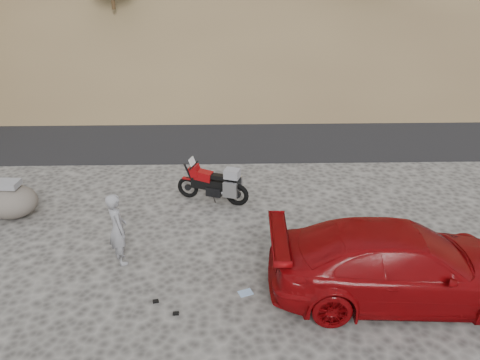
{
  "coord_description": "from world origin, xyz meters",
  "views": [
    {
      "loc": [
        1.32,
        -9.22,
        6.49
      ],
      "look_at": [
        1.6,
        2.15,
        1.0
      ],
      "focal_mm": 35.0,
      "sensor_mm": 36.0,
      "label": 1
    }
  ],
  "objects_px": {
    "man": "(122,261)",
    "boulder": "(12,201)",
    "red_car": "(396,294)",
    "motorcycle": "(216,184)"
  },
  "relations": [
    {
      "from": "man",
      "to": "red_car",
      "type": "relative_size",
      "value": 0.32
    },
    {
      "from": "motorcycle",
      "to": "man",
      "type": "distance_m",
      "value": 3.64
    },
    {
      "from": "motorcycle",
      "to": "boulder",
      "type": "distance_m",
      "value": 5.57
    },
    {
      "from": "red_car",
      "to": "boulder",
      "type": "relative_size",
      "value": 3.29
    },
    {
      "from": "man",
      "to": "boulder",
      "type": "distance_m",
      "value": 4.04
    },
    {
      "from": "motorcycle",
      "to": "man",
      "type": "bearing_deg",
      "value": -107.57
    },
    {
      "from": "motorcycle",
      "to": "man",
      "type": "height_order",
      "value": "motorcycle"
    },
    {
      "from": "red_car",
      "to": "man",
      "type": "bearing_deg",
      "value": 79.27
    },
    {
      "from": "red_car",
      "to": "boulder",
      "type": "distance_m",
      "value": 10.07
    },
    {
      "from": "red_car",
      "to": "boulder",
      "type": "height_order",
      "value": "boulder"
    }
  ]
}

